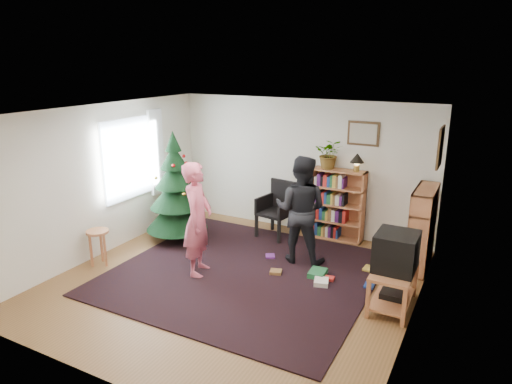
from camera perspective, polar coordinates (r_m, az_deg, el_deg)
The scene contains 23 objects.
floor at distance 6.92m, azimuth -2.72°, elevation -11.09°, with size 5.00×5.00×0.00m, color brown.
ceiling at distance 6.18m, azimuth -3.04°, elevation 9.94°, with size 5.00×5.00×0.00m, color white.
wall_back at distance 8.61m, azimuth 5.61°, elevation 3.27°, with size 5.00×0.02×2.50m, color silver.
wall_front at distance 4.62m, azimuth -19.02°, elevation -9.40°, with size 5.00×0.02×2.50m, color silver.
wall_left at distance 7.96m, azimuth -18.57°, elevation 1.40°, with size 0.02×5.00×2.50m, color silver.
wall_right at distance 5.66m, azimuth 19.58°, elevation -4.65°, with size 0.02×5.00×2.50m, color silver.
rug at distance 7.15m, azimuth -1.49°, elevation -10.05°, with size 3.80×3.60×0.02m, color black.
window_pane at distance 8.30m, azimuth -15.63°, elevation 4.01°, with size 0.04×1.20×1.40m, color silver.
curtain at distance 8.78m, azimuth -12.33°, elevation 4.89°, with size 0.06×0.35×1.60m, color white.
picture_back at distance 8.10m, azimuth 13.28°, elevation 7.13°, with size 0.55×0.03×0.42m.
picture_right at distance 7.17m, azimuth 22.07°, elevation 5.22°, with size 0.03×0.50×0.60m.
christmas_tree at distance 8.28m, azimuth -10.00°, elevation -0.45°, with size 1.10×1.10×2.00m.
bookshelf_back at distance 8.36m, azimuth 10.18°, elevation -1.48°, with size 0.95×0.30×1.30m.
bookshelf_right at distance 7.55m, azimuth 20.06°, elevation -4.20°, with size 0.30×0.95×1.30m.
tv_stand at distance 6.39m, azimuth 16.77°, elevation -11.01°, with size 0.50×0.91×0.55m.
crt_tv at distance 6.19m, azimuth 17.10°, elevation -7.11°, with size 0.53×0.57×0.50m.
armchair at distance 8.45m, azimuth 2.82°, elevation -1.80°, with size 0.65×0.66×1.03m.
stool at distance 7.67m, azimuth -19.14°, elevation -5.49°, with size 0.35×0.35×0.59m.
person_standing at distance 6.88m, azimuth -7.31°, elevation -3.41°, with size 0.64×0.42×1.75m, color #C04D5F.
person_by_chair at distance 7.28m, azimuth 5.60°, elevation -2.23°, with size 0.85×0.66×1.75m, color black.
potted_plant at distance 8.19m, azimuth 9.17°, elevation 4.73°, with size 0.48×0.42×0.53m, color gray.
table_lamp at distance 8.06m, azimuth 12.52°, elevation 4.02°, with size 0.24×0.24×0.33m.
floor_clutter at distance 7.12m, azimuth 8.13°, elevation -10.05°, with size 1.91×1.00×0.08m.
Camera 1 is at (3.14, -5.28, 3.19)m, focal length 32.00 mm.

